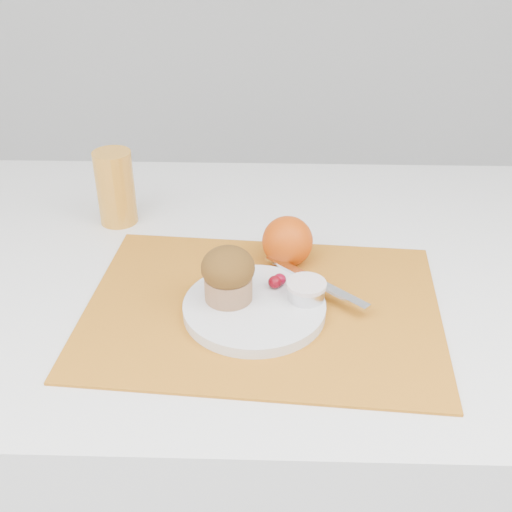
{
  "coord_description": "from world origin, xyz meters",
  "views": [
    {
      "loc": [
        0.06,
        -0.82,
        1.31
      ],
      "look_at": [
        0.04,
        -0.01,
        0.8
      ],
      "focal_mm": 45.0,
      "sensor_mm": 36.0,
      "label": 1
    }
  ],
  "objects_px": {
    "orange": "(287,241)",
    "table": "(238,427)",
    "muffin": "(228,274)",
    "juice_glass": "(116,188)",
    "plate": "(254,308)"
  },
  "relations": [
    {
      "from": "juice_glass",
      "to": "muffin",
      "type": "height_order",
      "value": "juice_glass"
    },
    {
      "from": "table",
      "to": "orange",
      "type": "xyz_separation_m",
      "value": [
        0.09,
        0.0,
        0.42
      ]
    },
    {
      "from": "table",
      "to": "orange",
      "type": "bearing_deg",
      "value": 1.18
    },
    {
      "from": "table",
      "to": "orange",
      "type": "distance_m",
      "value": 0.42
    },
    {
      "from": "orange",
      "to": "juice_glass",
      "type": "xyz_separation_m",
      "value": [
        -0.3,
        0.13,
        0.03
      ]
    },
    {
      "from": "plate",
      "to": "juice_glass",
      "type": "xyz_separation_m",
      "value": [
        -0.25,
        0.27,
        0.05
      ]
    },
    {
      "from": "muffin",
      "to": "plate",
      "type": "bearing_deg",
      "value": -18.78
    },
    {
      "from": "plate",
      "to": "orange",
      "type": "distance_m",
      "value": 0.15
    },
    {
      "from": "plate",
      "to": "juice_glass",
      "type": "bearing_deg",
      "value": 132.65
    },
    {
      "from": "table",
      "to": "muffin",
      "type": "distance_m",
      "value": 0.45
    },
    {
      "from": "orange",
      "to": "table",
      "type": "bearing_deg",
      "value": -178.82
    },
    {
      "from": "table",
      "to": "juice_glass",
      "type": "height_order",
      "value": "juice_glass"
    },
    {
      "from": "table",
      "to": "muffin",
      "type": "relative_size",
      "value": 14.82
    },
    {
      "from": "orange",
      "to": "muffin",
      "type": "bearing_deg",
      "value": -123.59
    },
    {
      "from": "table",
      "to": "plate",
      "type": "height_order",
      "value": "plate"
    }
  ]
}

